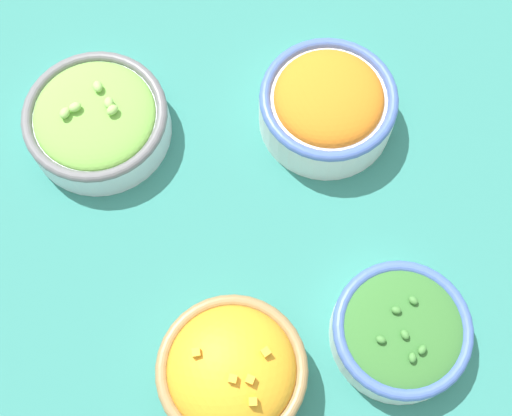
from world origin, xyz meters
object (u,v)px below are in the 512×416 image
Objects in this scene: bowl_squash at (232,371)px; bowl_broccoli at (401,331)px; bowl_lettuce at (97,120)px; bowl_carrots at (328,105)px.

bowl_squash is 1.04× the size of bowl_broccoli.
bowl_broccoli is at bearing 10.83° from bowl_lettuce.
bowl_lettuce is at bearing -129.74° from bowl_carrots.
bowl_carrots reaches higher than bowl_lettuce.
bowl_lettuce is 1.11× the size of bowl_squash.
bowl_squash is (0.30, -0.08, 0.01)m from bowl_lettuce.
bowl_carrots is at bearing 151.59° from bowl_broccoli.
bowl_carrots is at bearing 117.53° from bowl_squash.
bowl_lettuce is 0.39m from bowl_broccoli.
bowl_carrots is 1.05× the size of bowl_squash.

